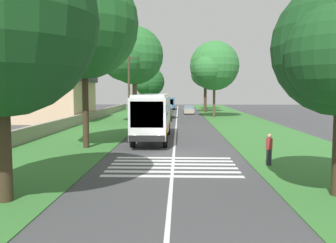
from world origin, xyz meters
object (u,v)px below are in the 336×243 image
Objects in this scene: trailing_car_3 at (167,108)px; roadside_tree_right_1 at (205,75)px; coach_bus at (153,114)px; trailing_car_2 at (189,110)px; trailing_minibus_0 at (169,102)px; roadside_tree_left_0 at (149,83)px; roadside_tree_right_3 at (213,67)px; utility_pole at (129,89)px; roadside_tree_left_2 at (83,28)px; roadside_building at (54,97)px; trailing_car_1 at (166,113)px; trailing_car_0 at (164,116)px; roadside_tree_right_0 at (204,74)px; pedestrian at (269,149)px; roadside_tree_left_3 at (133,58)px.

trailing_car_3 is 0.43× the size of roadside_tree_right_1.
trailing_car_2 is (32.40, -3.84, -1.48)m from coach_bus.
trailing_minibus_0 is 0.66× the size of roadside_tree_left_0.
roadside_tree_right_3 reaches higher than roadside_tree_left_0.
coach_bus is at bearing -161.50° from utility_pole.
roadside_tree_left_2 is at bearing 131.84° from coach_bus.
roadside_tree_right_1 is at bearing -36.65° from roadside_building.
roadside_tree_left_2 is at bearing 170.64° from trailing_car_1.
coach_bus is 0.98× the size of roadside_tree_right_3.
roadside_tree_right_0 reaches higher than trailing_car_0.
pedestrian reaches higher than trailing_car_2.
roadside_tree_right_0 reaches higher than trailing_car_3.
roadside_tree_right_3 is (8.49, -11.06, -0.64)m from roadside_tree_left_3.
coach_bus is at bearing -140.05° from roadside_building.
roadside_tree_left_2 reaches higher than trailing_car_1.
roadside_tree_right_1 is (22.37, -7.51, 6.64)m from trailing_car_1.
utility_pole is at bearing -4.41° from roadside_tree_left_2.
roadside_tree_left_3 reaches higher than pedestrian.
roadside_building is at bearing 153.69° from trailing_minibus_0.
pedestrian is (-20.00, -10.38, -3.36)m from utility_pole.
roadside_tree_right_0 is (-9.09, -11.12, 1.37)m from roadside_tree_left_0.
utility_pole is at bearing 159.01° from roadside_tree_right_0.
roadside_building is (-0.85, 14.55, 2.55)m from trailing_car_0.
trailing_car_3 is 0.35× the size of roadside_tree_left_2.
roadside_tree_right_3 is at bearing -70.96° from roadside_building.
roadside_tree_right_1 reaches higher than trailing_car_1.
trailing_car_3 is at bearing -153.14° from roadside_tree_left_0.
trailing_car_2 is at bearing 24.03° from roadside_tree_right_3.
roadside_tree_left_0 is 24.31m from roadside_tree_right_3.
trailing_car_3 is 0.44× the size of roadside_tree_right_0.
roadside_tree_right_3 is 6.75× the size of pedestrian.
trailing_car_2 is 16.63m from roadside_tree_left_0.
pedestrian is at bearing -116.44° from roadside_tree_left_2.
roadside_tree_right_1 is (0.43, -7.63, 5.76)m from trailing_minibus_0.
trailing_car_1 is 0.48× the size of roadside_tree_left_0.
roadside_tree_left_0 is 0.80× the size of roadside_building.
roadside_tree_left_2 is (-28.61, 4.72, 7.68)m from trailing_car_1.
trailing_car_2 is 38.19m from roadside_tree_left_2.
utility_pole is (-5.97, -0.36, -3.95)m from roadside_tree_left_3.
roadside_tree_left_0 reaches higher than trailing_car_0.
trailing_minibus_0 reaches higher than trailing_car_2.
trailing_car_1 is 21.96m from trailing_minibus_0.
trailing_car_0 is at bearing -11.91° from roadside_tree_left_2.
roadside_tree_left_2 is 1.50× the size of utility_pole.
roadside_tree_left_3 reaches higher than trailing_car_0.
roadside_tree_right_3 is at bearing 178.91° from roadside_tree_right_1.
roadside_building is (-7.49, 21.69, -4.36)m from roadside_tree_right_3.
coach_bus is 18.12m from trailing_car_0.
roadside_tree_right_0 reaches higher than trailing_minibus_0.
roadside_building is at bearing 144.88° from trailing_car_3.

